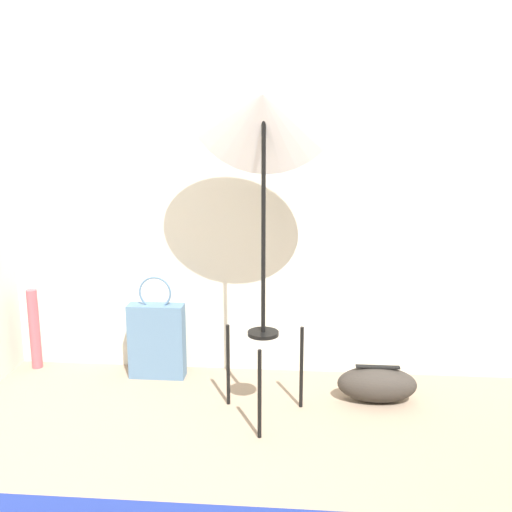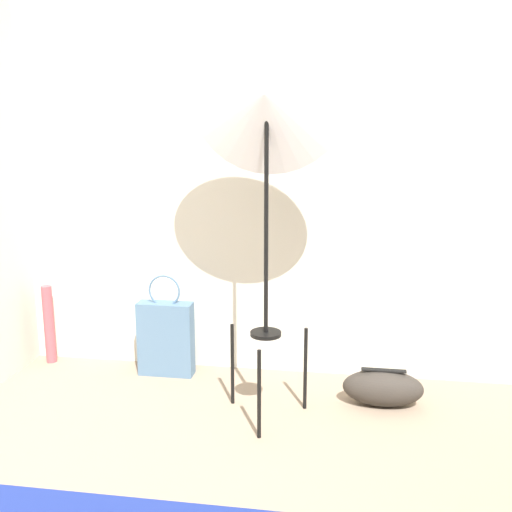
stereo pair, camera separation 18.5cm
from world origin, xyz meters
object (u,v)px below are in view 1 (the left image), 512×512
photo_umbrella (264,96)px  paper_roll (34,329)px  tote_bag (157,340)px  duffel_bag (377,384)px

photo_umbrella → paper_roll: (-1.48, 0.52, -1.39)m
tote_bag → paper_roll: size_ratio=1.24×
tote_bag → duffel_bag: (1.30, -0.23, -0.14)m
tote_bag → duffel_bag: 1.33m
photo_umbrella → tote_bag: photo_umbrella is taller
duffel_bag → photo_umbrella: bearing=-160.6°
photo_umbrella → paper_roll: size_ratio=4.07×
duffel_bag → paper_roll: size_ratio=0.86×
tote_bag → duffel_bag: tote_bag is taller
photo_umbrella → tote_bag: (-0.68, 0.45, -1.41)m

